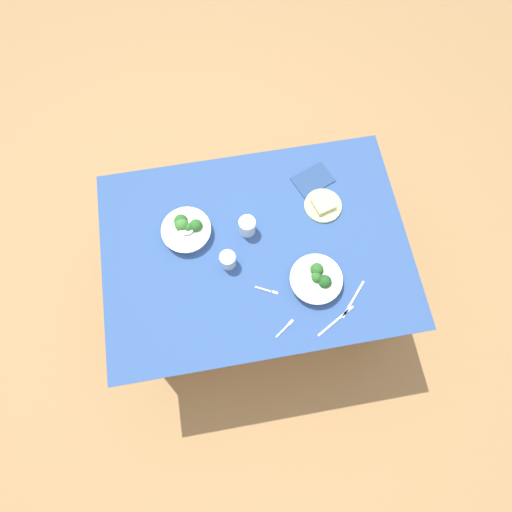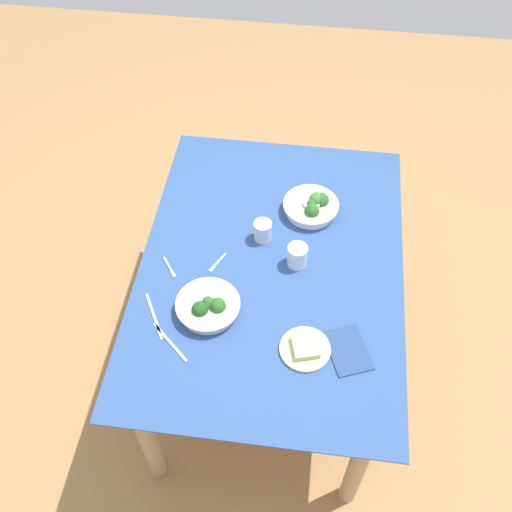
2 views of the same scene
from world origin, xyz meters
The scene contains 12 objects.
ground_plane centered at (0.00, 0.00, 0.00)m, with size 6.00×6.00×0.00m, color #9E7547.
dining_table centered at (0.00, 0.00, 0.62)m, with size 1.44×1.02×0.72m.
broccoli_bowl_far centered at (-0.30, 0.14, 0.75)m, with size 0.23×0.23×0.09m.
broccoli_bowl_near centered at (0.24, -0.20, 0.75)m, with size 0.24×0.24×0.08m.
bread_side_plate centered at (0.36, 0.16, 0.73)m, with size 0.18×0.18×0.04m.
water_glass_center centered at (-0.14, -0.05, 0.76)m, with size 0.07×0.07×0.09m, color silver.
water_glass_side centered at (-0.02, 0.10, 0.76)m, with size 0.08×0.08×0.09m, color silver.
fork_by_far_bowl centered at (0.07, -0.39, 0.72)m, with size 0.09×0.07×0.00m.
fork_by_near_bowl centered at (0.02, -0.21, 0.72)m, with size 0.10×0.06×0.00m.
table_knife_left centered at (0.29, -0.40, 0.72)m, with size 0.21×0.01×0.00m, color #B7B7BC.
table_knife_right centered at (0.39, -0.32, 0.72)m, with size 0.20×0.01×0.00m, color #B7B7BC.
napkin_folded_upper centered at (0.34, 0.31, 0.72)m, with size 0.19×0.13×0.01m, color navy.
Camera 1 is at (-0.12, -0.69, 2.58)m, focal length 29.87 mm.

